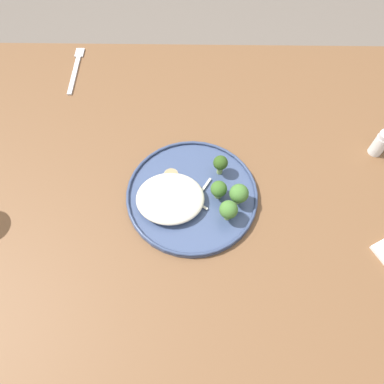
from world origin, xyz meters
name	(u,v)px	position (x,y,z in m)	size (l,w,h in m)	color
ground	(188,282)	(0.00, 0.00, 0.00)	(6.00, 6.00, 0.00)	#665B51
wooden_dining_table	(185,206)	(0.00, 0.00, 0.66)	(1.40, 1.00, 0.74)	brown
dinner_plate	(192,195)	(0.02, -0.02, 0.75)	(0.29, 0.29, 0.02)	#38476B
noodle_bed	(170,198)	(-0.03, -0.04, 0.77)	(0.15, 0.13, 0.03)	beige
seared_scallop_half_hidden	(164,193)	(-0.04, -0.02, 0.76)	(0.02, 0.02, 0.02)	#E5C689
seared_scallop_tilted_round	(173,198)	(-0.02, -0.03, 0.76)	(0.03, 0.03, 0.01)	beige
seared_scallop_front_small	(187,183)	(0.01, 0.00, 0.76)	(0.03, 0.03, 0.01)	#DBB77A
seared_scallop_left_edge	(171,176)	(-0.03, 0.02, 0.76)	(0.03, 0.03, 0.02)	#E5C689
seared_scallop_on_noodles	(187,210)	(0.01, -0.06, 0.76)	(0.03, 0.03, 0.02)	beige
seared_scallop_tiny_bay	(194,191)	(0.02, -0.02, 0.76)	(0.02, 0.02, 0.02)	beige
broccoli_floret_front_edge	(220,163)	(0.08, 0.04, 0.79)	(0.03, 0.03, 0.05)	#89A356
broccoli_floret_near_rim	(219,189)	(0.08, -0.02, 0.78)	(0.04, 0.04, 0.05)	#7A994C
broccoli_floret_small_sprig	(229,210)	(0.09, -0.08, 0.79)	(0.04, 0.04, 0.06)	#7A994C
broccoli_floret_tall_stalk	(239,194)	(0.12, -0.04, 0.79)	(0.04, 0.04, 0.06)	#7A994C
onion_sliver_pale_crescent	(200,205)	(0.04, -0.05, 0.75)	(0.04, 0.01, 0.00)	silver
onion_sliver_short_strip	(205,187)	(0.05, 0.00, 0.75)	(0.05, 0.01, 0.00)	silver
dinner_fork	(76,69)	(-0.31, 0.39, 0.74)	(0.02, 0.19, 0.00)	silver
salt_shaker	(380,143)	(0.45, 0.11, 0.77)	(0.03, 0.03, 0.07)	white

